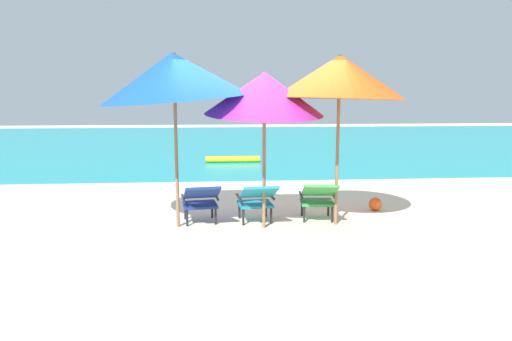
% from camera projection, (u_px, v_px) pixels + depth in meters
% --- Properties ---
extents(ground_plane, '(40.00, 40.00, 0.00)m').
position_uv_depth(ground_plane, '(244.00, 177.00, 11.50)').
color(ground_plane, beige).
extents(ocean_band, '(40.00, 18.00, 0.01)m').
position_uv_depth(ocean_band, '(233.00, 142.00, 19.87)').
color(ocean_band, teal).
rests_on(ocean_band, ground_plane).
extents(swim_buoy, '(1.60, 0.18, 0.18)m').
position_uv_depth(swim_buoy, '(233.00, 159.00, 13.99)').
color(swim_buoy, yellow).
rests_on(swim_buoy, ocean_band).
extents(lounge_chair_left, '(0.65, 0.94, 0.68)m').
position_uv_depth(lounge_chair_left, '(201.00, 199.00, 7.29)').
color(lounge_chair_left, navy).
rests_on(lounge_chair_left, ground_plane).
extents(lounge_chair_center, '(0.62, 0.92, 0.68)m').
position_uv_depth(lounge_chair_center, '(257.00, 199.00, 7.33)').
color(lounge_chair_center, teal).
rests_on(lounge_chair_center, ground_plane).
extents(lounge_chair_right, '(0.61, 0.92, 0.68)m').
position_uv_depth(lounge_chair_right, '(318.00, 197.00, 7.46)').
color(lounge_chair_right, '#338E3D').
rests_on(lounge_chair_right, ground_plane).
extents(beach_umbrella_left, '(2.87, 2.84, 2.70)m').
position_uv_depth(beach_umbrella_left, '(174.00, 76.00, 6.89)').
color(beach_umbrella_left, olive).
rests_on(beach_umbrella_left, ground_plane).
extents(beach_umbrella_center, '(2.00, 2.04, 2.41)m').
position_uv_depth(beach_umbrella_center, '(264.00, 93.00, 6.87)').
color(beach_umbrella_center, olive).
rests_on(beach_umbrella_center, ground_plane).
extents(beach_umbrella_right, '(2.71, 2.71, 2.61)m').
position_uv_depth(beach_umbrella_right, '(340.00, 77.00, 7.01)').
color(beach_umbrella_right, olive).
rests_on(beach_umbrella_right, ground_plane).
extents(beach_ball, '(0.23, 0.23, 0.23)m').
position_uv_depth(beach_ball, '(375.00, 204.00, 8.24)').
color(beach_ball, '#EA5619').
rests_on(beach_ball, ground_plane).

